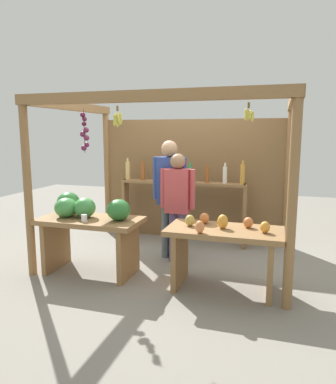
# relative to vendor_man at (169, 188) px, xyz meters

# --- Properties ---
(ground_plane) EXTENTS (12.00, 12.00, 0.00)m
(ground_plane) POSITION_rel_vendor_man_xyz_m (0.06, -0.05, -1.00)
(ground_plane) COLOR gray
(ground_plane) RESTS_ON ground
(market_stall) EXTENTS (3.18, 2.24, 2.21)m
(market_stall) POSITION_rel_vendor_man_xyz_m (0.05, 0.43, 0.30)
(market_stall) COLOR olive
(market_stall) RESTS_ON ground
(fruit_counter_left) EXTENTS (1.28, 0.66, 1.00)m
(fruit_counter_left) POSITION_rel_vendor_man_xyz_m (-0.84, -0.82, -0.33)
(fruit_counter_left) COLOR olive
(fruit_counter_left) RESTS_ON ground
(fruit_counter_right) EXTENTS (1.28, 0.64, 0.87)m
(fruit_counter_right) POSITION_rel_vendor_man_xyz_m (0.90, -0.84, -0.47)
(fruit_counter_right) COLOR olive
(fruit_counter_right) RESTS_ON ground
(bottle_shelf_unit) EXTENTS (2.04, 0.22, 1.36)m
(bottle_shelf_unit) POSITION_rel_vendor_man_xyz_m (-0.02, 0.75, -0.18)
(bottle_shelf_unit) COLOR olive
(bottle_shelf_unit) RESTS_ON ground
(vendor_man) EXTENTS (0.48, 0.23, 1.66)m
(vendor_man) POSITION_rel_vendor_man_xyz_m (0.00, 0.00, 0.00)
(vendor_man) COLOR #526066
(vendor_man) RESTS_ON ground
(vendor_woman) EXTENTS (0.48, 0.20, 1.50)m
(vendor_woman) POSITION_rel_vendor_man_xyz_m (0.16, -0.16, -0.11)
(vendor_woman) COLOR #584779
(vendor_woman) RESTS_ON ground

